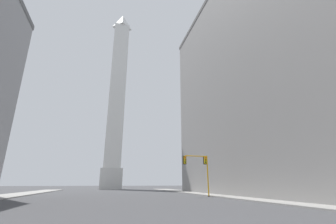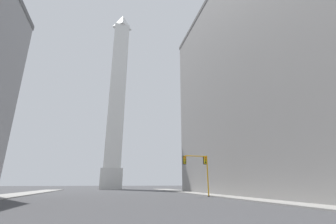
{
  "view_description": "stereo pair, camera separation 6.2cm",
  "coord_description": "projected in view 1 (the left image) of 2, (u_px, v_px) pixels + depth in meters",
  "views": [
    {
      "loc": [
        -2.07,
        -1.21,
        1.95
      ],
      "look_at": [
        12.81,
        53.56,
        20.02
      ],
      "focal_mm": 24.0,
      "sensor_mm": 36.0,
      "label": 1
    },
    {
      "loc": [
        -2.01,
        -1.23,
        1.95
      ],
      "look_at": [
        12.81,
        53.56,
        20.02
      ],
      "focal_mm": 24.0,
      "sensor_mm": 36.0,
      "label": 2
    }
  ],
  "objects": [
    {
      "name": "traffic_light_mid_right",
      "position": [
        200.0,
        165.0,
        35.6
      ],
      "size": [
        4.24,
        0.52,
        6.21
      ],
      "color": "orange",
      "rests_on": "ground_plane"
    },
    {
      "name": "sidewalk_right",
      "position": [
        238.0,
        197.0,
        31.92
      ],
      "size": [
        5.0,
        96.91,
        0.15
      ],
      "primitive_type": "cube",
      "color": "gray",
      "rests_on": "ground_plane"
    },
    {
      "name": "obelisk",
      "position": [
        117.0,
        96.0,
        85.55
      ],
      "size": [
        7.24,
        7.24,
        70.84
      ],
      "color": "silver",
      "rests_on": "ground_plane"
    },
    {
      "name": "building_right",
      "position": [
        275.0,
        78.0,
        42.37
      ],
      "size": [
        21.12,
        50.12,
        41.97
      ],
      "color": "gray",
      "rests_on": "ground_plane"
    }
  ]
}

